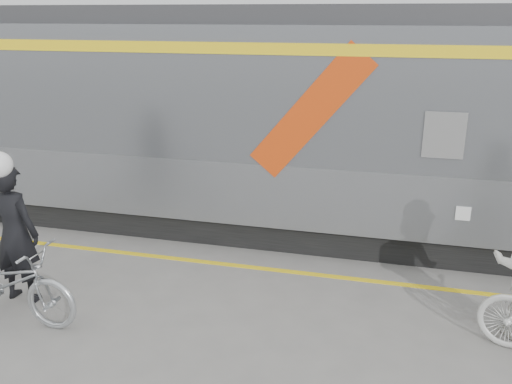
% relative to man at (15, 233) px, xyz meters
% --- Properties ---
extents(ground, '(90.00, 90.00, 0.00)m').
position_rel_man_xyz_m(ground, '(3.80, -0.36, -1.02)').
color(ground, slate).
rests_on(ground, ground).
extents(train, '(24.00, 3.17, 4.10)m').
position_rel_man_xyz_m(train, '(5.60, 3.84, 1.03)').
color(train, black).
rests_on(train, ground).
extents(safety_strip, '(24.00, 0.12, 0.01)m').
position_rel_man_xyz_m(safety_strip, '(3.80, 1.79, -1.02)').
color(safety_strip, yellow).
rests_on(safety_strip, ground).
extents(man, '(0.76, 0.51, 2.04)m').
position_rel_man_xyz_m(man, '(0.00, 0.00, 0.00)').
color(man, black).
rests_on(man, ground).
extents(bicycle_left, '(2.17, 0.82, 1.13)m').
position_rel_man_xyz_m(bicycle_left, '(0.20, -0.55, -0.46)').
color(bicycle_left, '#ABAFB3').
rests_on(bicycle_left, ground).
extents(helmet_man, '(0.35, 0.35, 0.35)m').
position_rel_man_xyz_m(helmet_man, '(0.00, 0.00, 1.20)').
color(helmet_man, white).
rests_on(helmet_man, man).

